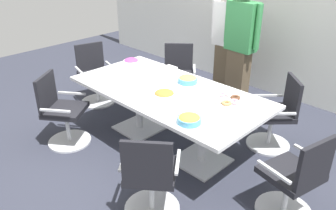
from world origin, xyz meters
The scene contains 18 objects.
ground_plane centered at (0.00, 0.00, -0.01)m, with size 10.00×10.00×0.01m, color #2D303D.
back_wall centered at (0.00, 2.40, 1.40)m, with size 8.00×0.10×2.80m, color silver.
conference_table centered at (0.00, 0.00, 0.63)m, with size 2.40×1.20×0.75m.
office_chair_0 centered at (-1.70, 0.09, 0.41)m, with size 0.66×0.66×0.91m.
office_chair_1 centered at (-0.97, -0.90, 0.41)m, with size 0.75×0.75×0.91m.
office_chair_2 centered at (0.75, -0.99, 0.41)m, with size 0.76×0.76×0.91m.
office_chair_3 centered at (1.70, -0.09, 0.41)m, with size 0.65×0.65×0.91m.
office_chair_4 centered at (0.97, 0.91, 0.41)m, with size 0.76×0.76×0.91m.
office_chair_5 centered at (-0.75, 0.99, 0.41)m, with size 0.76×0.76×0.91m.
person_standing_0 centered at (-0.41, 1.74, 0.93)m, with size 0.61×0.25×1.78m.
person_standing_1 centered at (-0.05, 1.55, 0.97)m, with size 0.61×0.25×1.85m.
snack_bowl_cookies centered at (0.02, 0.33, 0.79)m, with size 0.24×0.24×0.09m.
snack_bowl_candy_mix centered at (-0.96, 0.24, 0.80)m, with size 0.22×0.22×0.11m.
snack_bowl_pretzels centered at (0.15, -0.21, 0.80)m, with size 0.25×0.25×0.11m.
snack_bowl_chips_yellow centered at (0.70, -0.42, 0.79)m, with size 0.24×0.24×0.09m.
donut_platter centered at (0.66, 0.25, 0.77)m, with size 0.33×0.34×0.04m.
plate_stack centered at (-0.79, -0.01, 0.76)m, with size 0.22×0.22×0.03m.
napkin_pile centered at (-0.37, 0.40, 0.79)m, with size 0.16×0.16×0.09m, color white.
Camera 1 is at (2.61, -2.64, 2.41)m, focal length 36.59 mm.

